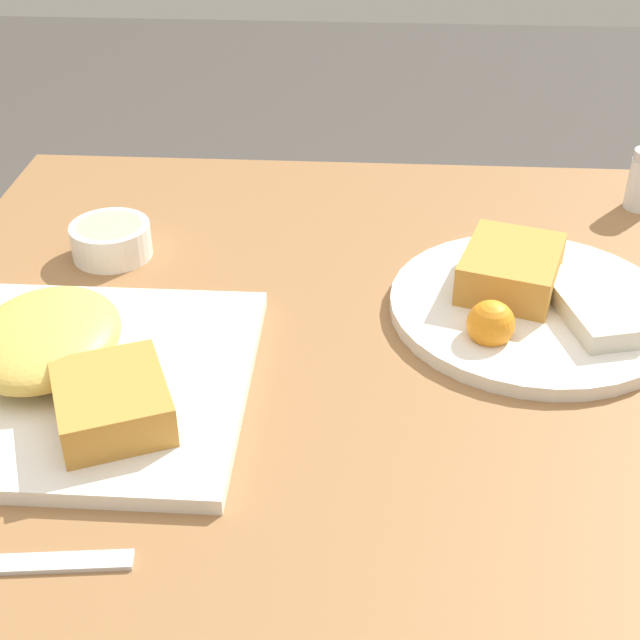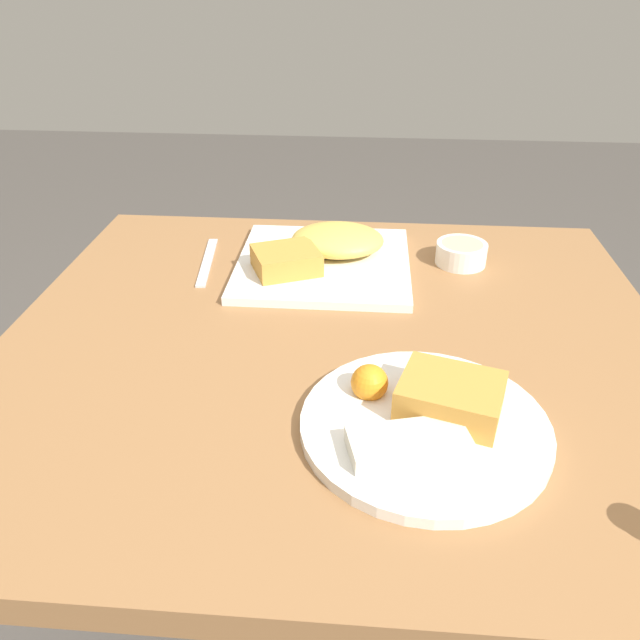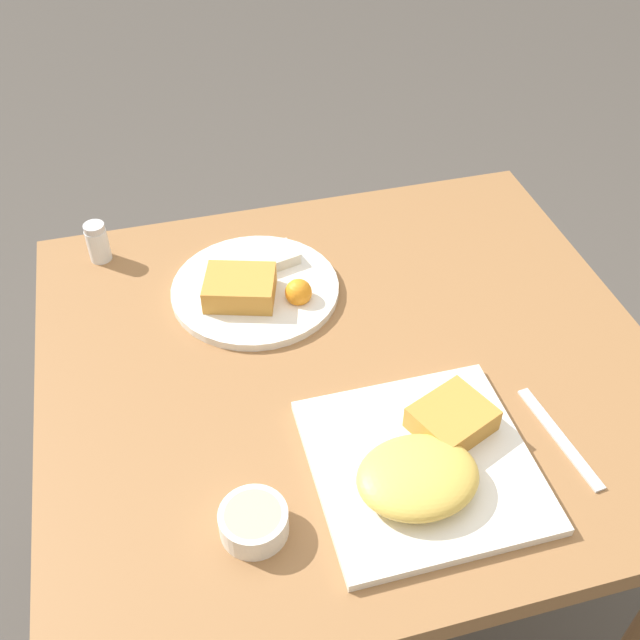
% 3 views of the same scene
% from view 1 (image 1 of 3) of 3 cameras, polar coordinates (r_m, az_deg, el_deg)
% --- Properties ---
extents(dining_table, '(0.93, 0.85, 0.77)m').
position_cam_1_polar(dining_table, '(0.85, 0.95, -8.69)').
color(dining_table, olive).
rests_on(dining_table, ground_plane).
extents(plate_square_near, '(0.28, 0.28, 0.06)m').
position_cam_1_polar(plate_square_near, '(0.79, -15.56, -2.90)').
color(plate_square_near, white).
rests_on(plate_square_near, dining_table).
extents(plate_oval_far, '(0.28, 0.28, 0.05)m').
position_cam_1_polar(plate_oval_far, '(0.88, 13.29, 1.32)').
color(plate_oval_far, white).
rests_on(plate_oval_far, dining_table).
extents(sauce_ramekin, '(0.09, 0.09, 0.04)m').
position_cam_1_polar(sauce_ramekin, '(0.98, -13.23, 5.04)').
color(sauce_ramekin, white).
rests_on(sauce_ramekin, dining_table).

